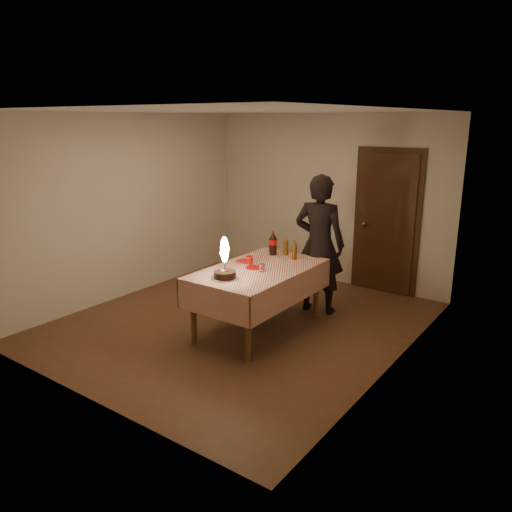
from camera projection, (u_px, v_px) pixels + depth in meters
name	position (u px, v px, depth m)	size (l,w,h in m)	color
ground	(240.00, 322.00, 6.37)	(4.00, 4.50, 0.01)	brown
room_shell	(245.00, 193.00, 5.97)	(4.04, 4.54, 2.62)	beige
dining_table	(258.00, 276.00, 5.98)	(1.02, 1.72, 0.79)	brown
birthday_cake	(225.00, 267.00, 5.54)	(0.31, 0.31, 0.47)	white
red_plate	(255.00, 268.00, 5.96)	(0.22, 0.22, 0.01)	red
red_cup	(250.00, 260.00, 6.11)	(0.08, 0.08, 0.10)	#AE120C
clear_cup	(262.00, 268.00, 5.81)	(0.07, 0.07, 0.09)	white
napkin_stack	(244.00, 261.00, 6.21)	(0.15, 0.15, 0.02)	#B11415
cola_bottle	(273.00, 243.00, 6.50)	(0.10, 0.10, 0.32)	black
amber_bottle_left	(286.00, 246.00, 6.50)	(0.06, 0.06, 0.26)	brown
amber_bottle_right	(294.00, 250.00, 6.30)	(0.06, 0.06, 0.26)	brown
photographer	(319.00, 244.00, 6.53)	(0.74, 0.56, 1.84)	black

